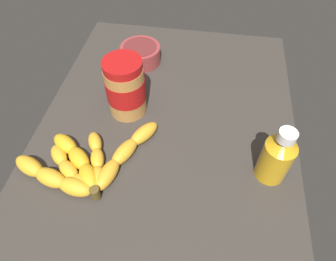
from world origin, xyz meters
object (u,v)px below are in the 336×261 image
(banana_bunch, at_px, (85,164))
(small_bowl, at_px, (141,54))
(honey_bottle, at_px, (277,157))
(peanut_butter_jar, at_px, (125,88))

(banana_bunch, relative_size, small_bowl, 2.58)
(banana_bunch, bearing_deg, honey_bottle, 97.10)
(peanut_butter_jar, bearing_deg, banana_bunch, -14.76)
(banana_bunch, height_order, peanut_butter_jar, peanut_butter_jar)
(peanut_butter_jar, bearing_deg, small_bowl, -177.02)
(peanut_butter_jar, bearing_deg, honey_bottle, 68.21)
(banana_bunch, relative_size, peanut_butter_jar, 2.00)
(banana_bunch, bearing_deg, peanut_butter_jar, 165.24)
(honey_bottle, bearing_deg, banana_bunch, -82.90)
(honey_bottle, relative_size, small_bowl, 1.21)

